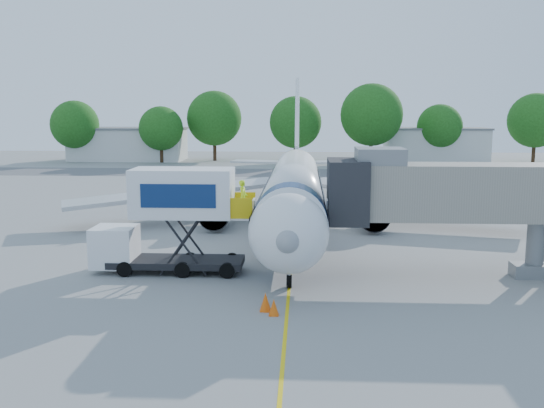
{
  "coord_description": "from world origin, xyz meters",
  "views": [
    {
      "loc": [
        0.66,
        -37.79,
        8.66
      ],
      "look_at": [
        -1.12,
        -3.95,
        3.2
      ],
      "focal_mm": 40.0,
      "sensor_mm": 36.0,
      "label": 1
    }
  ],
  "objects_px": {
    "aircraft": "(294,189)",
    "ground_tug": "(237,325)",
    "catering_hiloader": "(171,221)",
    "jet_bridge": "(448,193)"
  },
  "relations": [
    {
      "from": "ground_tug",
      "to": "jet_bridge",
      "type": "bearing_deg",
      "value": 52.4
    },
    {
      "from": "catering_hiloader",
      "to": "ground_tug",
      "type": "xyz_separation_m",
      "value": [
        4.52,
        -9.61,
        -2.04
      ]
    },
    {
      "from": "aircraft",
      "to": "jet_bridge",
      "type": "xyz_separation_m",
      "value": [
        7.99,
        -11.12,
        1.39
      ]
    },
    {
      "from": "ground_tug",
      "to": "catering_hiloader",
      "type": "bearing_deg",
      "value": 122.96
    },
    {
      "from": "jet_bridge",
      "to": "aircraft",
      "type": "bearing_deg",
      "value": 125.7
    },
    {
      "from": "aircraft",
      "to": "ground_tug",
      "type": "xyz_separation_m",
      "value": [
        -1.75,
        -20.73,
        -2.23
      ]
    },
    {
      "from": "jet_bridge",
      "to": "catering_hiloader",
      "type": "xyz_separation_m",
      "value": [
        -14.26,
        -0.0,
        -1.58
      ]
    },
    {
      "from": "catering_hiloader",
      "to": "ground_tug",
      "type": "bearing_deg",
      "value": -64.82
    },
    {
      "from": "jet_bridge",
      "to": "ground_tug",
      "type": "bearing_deg",
      "value": -135.39
    },
    {
      "from": "aircraft",
      "to": "ground_tug",
      "type": "relative_size",
      "value": 10.4
    }
  ]
}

